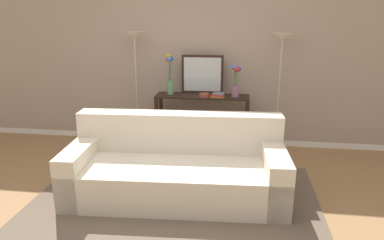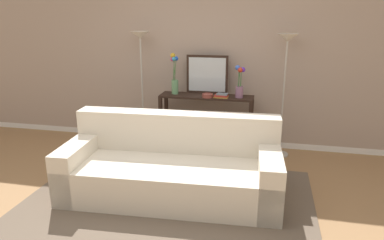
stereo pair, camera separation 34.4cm
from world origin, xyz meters
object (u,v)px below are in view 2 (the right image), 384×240
Objects in this scene: wall_mirror at (207,75)px; fruit_bowl at (208,95)px; vase_tall_flowers at (175,77)px; floor_lamp_right at (286,62)px; book_stack at (221,96)px; floor_lamp_left at (141,57)px; couch at (172,169)px; vase_short_flowers at (240,83)px; console_table at (206,113)px; book_row_under_console at (177,144)px.

fruit_bowl is (0.05, -0.25, -0.26)m from wall_mirror.
floor_lamp_right is at bearing 0.12° from vase_tall_flowers.
book_stack is (0.25, -0.22, -0.25)m from wall_mirror.
floor_lamp_left reaches higher than book_stack.
floor_lamp_right is 8.46× the size of book_stack.
couch is at bearing -94.01° from wall_mirror.
floor_lamp_left reaches higher than vase_short_flowers.
wall_mirror is (0.97, 0.12, -0.24)m from floor_lamp_left.
couch is at bearing -95.14° from console_table.
couch is 1.40× the size of floor_lamp_right.
vase_short_flowers is at bearing 11.08° from fruit_bowl.
vase_tall_flowers is 0.58m from fruit_bowl.
fruit_bowl is at bearing -172.22° from book_stack.
book_row_under_console is (0.55, -0.03, -1.31)m from floor_lamp_left.
book_row_under_console is at bearing -161.38° from wall_mirror.
book_stack is at bearing -18.80° from console_table.
console_table is at bearing 161.20° from book_stack.
floor_lamp_right is at bearing 0.97° from book_row_under_console.
console_table is at bearing -1.49° from floor_lamp_left.
couch is 15.62× the size of fruit_bowl.
vase_tall_flowers is (-0.48, 0.02, 0.52)m from console_table.
vase_tall_flowers reaches higher than book_stack.
wall_mirror is 3.97× the size of fruit_bowl.
couch is 1.77m from wall_mirror.
vase_tall_flowers reaches higher than wall_mirror.
floor_lamp_left reaches higher than book_row_under_console.
book_row_under_console is at bearing -31.37° from vase_tall_flowers.
vase_tall_flowers is (0.51, -0.00, -0.27)m from floor_lamp_left.
console_table is at bearing -82.79° from wall_mirror.
book_stack reaches higher than console_table.
wall_mirror is (-0.02, 0.14, 0.55)m from console_table.
floor_lamp_right is at bearing 0.00° from floor_lamp_left.
book_stack is (-0.85, -0.10, -0.49)m from floor_lamp_right.
floor_lamp_left is 3.79× the size of vase_short_flowers.
wall_mirror is (0.11, 1.56, 0.82)m from couch.
fruit_bowl reaches higher than book_row_under_console.
book_stack is (0.20, 0.03, 0.00)m from fruit_bowl.
book_row_under_console is at bearing 173.35° from book_stack.
floor_lamp_right reaches higher than console_table.
couch is at bearing -77.46° from book_row_under_console.
console_table is 0.38m from book_stack.
vase_tall_flowers is at bearing 166.08° from fruit_bowl.
vase_short_flowers is 1.96× the size of book_row_under_console.
wall_mirror reaches higher than console_table.
vase_tall_flowers is at bearing 177.32° from console_table.
book_row_under_console is at bearing 102.54° from couch.
console_table is at bearing -178.64° from floor_lamp_right.
couch is 1.69m from vase_short_flowers.
book_stack is at bearing -41.70° from wall_mirror.
book_stack is 0.87× the size of book_row_under_console.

